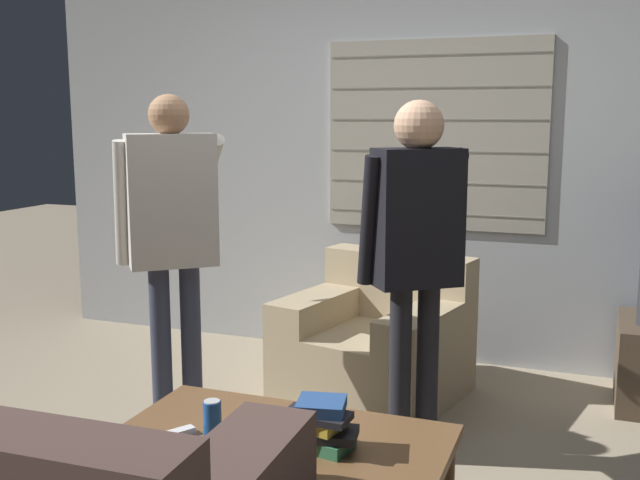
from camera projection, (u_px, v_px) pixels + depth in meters
wall_back at (416, 160)px, 4.72m from camera, size 5.20×0.08×2.55m
armchair_beige at (377, 342)px, 4.22m from camera, size 1.07×1.01×0.77m
coffee_table at (284, 443)px, 2.70m from camera, size 1.19×0.60×0.43m
person_left_standing at (172, 223)px, 3.59m from camera, size 0.50×0.79×1.66m
person_right_standing at (416, 237)px, 3.32m from camera, size 0.48×0.76×1.63m
book_stack at (320, 426)px, 2.55m from camera, size 0.26×0.19×0.18m
soda_can at (212, 417)px, 2.68m from camera, size 0.07×0.07×0.13m
spare_remote at (177, 433)px, 2.66m from camera, size 0.10×0.13×0.02m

